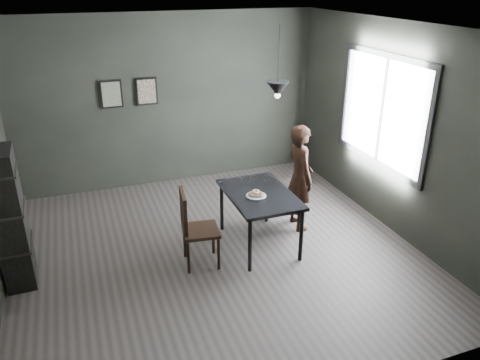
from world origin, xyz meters
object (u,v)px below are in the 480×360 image
object	(u,v)px
white_plate	(256,196)
wood_chair	(193,224)
cafe_table	(260,199)
pendant_lamp	(278,89)
shelf_unit	(10,219)
woman	(300,177)

from	to	relation	value
white_plate	wood_chair	world-z (taller)	wood_chair
cafe_table	pendant_lamp	bearing A→B (deg)	21.80
cafe_table	wood_chair	bearing A→B (deg)	-170.14
cafe_table	white_plate	size ratio (longest dim) A/B	5.22
wood_chair	shelf_unit	world-z (taller)	shelf_unit
wood_chair	woman	bearing A→B (deg)	21.67
woman	wood_chair	xyz separation A→B (m)	(-1.63, -0.43, -0.19)
wood_chair	shelf_unit	xyz separation A→B (m)	(-1.99, 0.36, 0.25)
white_plate	cafe_table	bearing A→B (deg)	44.10
cafe_table	woman	world-z (taller)	woman
cafe_table	white_plate	bearing A→B (deg)	-135.90
white_plate	woman	size ratio (longest dim) A/B	0.15
woman	pendant_lamp	world-z (taller)	pendant_lamp
cafe_table	pendant_lamp	distance (m)	1.41
white_plate	pendant_lamp	distance (m)	1.35
cafe_table	wood_chair	distance (m)	0.95
white_plate	shelf_unit	world-z (taller)	shelf_unit
woman	pendant_lamp	xyz separation A→B (m)	(-0.45, -0.17, 1.30)
wood_chair	shelf_unit	bearing A→B (deg)	176.63
white_plate	woman	bearing A→B (deg)	23.87
woman	shelf_unit	distance (m)	3.62
woman	shelf_unit	xyz separation A→B (m)	(-3.62, -0.06, 0.06)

